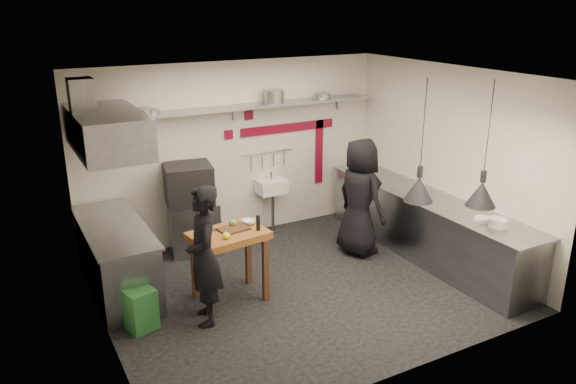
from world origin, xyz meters
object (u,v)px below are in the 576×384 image
combi_oven (189,184)px  chef_right (360,197)px  oven_stand (194,226)px  chef_left (204,256)px  green_bin (140,309)px  prep_table (230,266)px

combi_oven → chef_right: size_ratio=0.38×
chef_right → combi_oven: bearing=53.4°
combi_oven → chef_right: 2.54m
oven_stand → chef_right: (2.16, -1.26, 0.49)m
oven_stand → chef_left: 2.11m
chef_left → chef_right: size_ratio=0.95×
combi_oven → green_bin: size_ratio=1.34×
green_bin → chef_left: (0.73, -0.21, 0.60)m
prep_table → chef_left: bearing=-149.6°
green_bin → chef_left: chef_left is taller
combi_oven → green_bin: 2.30m
green_bin → oven_stand: bearing=54.2°
chef_left → chef_right: chef_right is taller
oven_stand → prep_table: (-0.10, -1.63, 0.06)m
prep_table → chef_left: 0.70m
chef_right → chef_left: bearing=97.3°
oven_stand → green_bin: size_ratio=1.60×
chef_right → oven_stand: bearing=52.1°
combi_oven → green_bin: combi_oven is taller
combi_oven → chef_right: bearing=-18.7°
oven_stand → chef_left: chef_left is taller
chef_left → chef_right: (2.72, 0.73, 0.04)m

